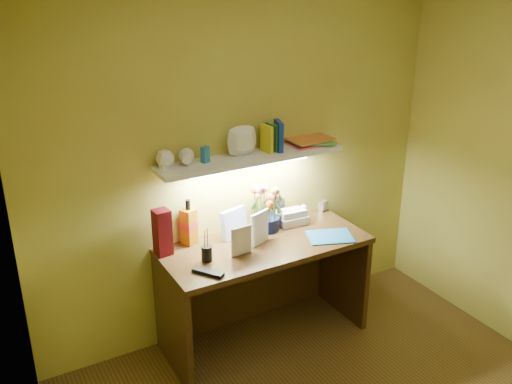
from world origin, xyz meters
TOP-DOWN VIEW (x-y plane):
  - desk at (0.00, 1.20)m, footprint 1.40×0.60m
  - flower_bouquet at (0.12, 1.38)m, footprint 0.26×0.26m
  - telephone at (0.32, 1.38)m, footprint 0.22×0.17m
  - desk_clock at (0.65, 1.45)m, footprint 0.09×0.07m
  - whisky_bottle at (-0.44, 1.45)m, footprint 0.11×0.11m
  - whisky_box at (-0.64, 1.39)m, footprint 0.11×0.11m
  - pen_cup at (-0.44, 1.18)m, footprint 0.07×0.07m
  - art_card at (-0.13, 1.39)m, footprint 0.20×0.09m
  - tv_remote at (-0.50, 1.02)m, footprint 0.16×0.20m
  - blue_folder at (0.43, 1.06)m, footprint 0.36×0.32m
  - desk_book_a at (-0.28, 1.14)m, footprint 0.15×0.02m
  - desk_book_b at (-0.11, 1.18)m, footprint 0.17×0.07m
  - wall_shelf at (0.01, 1.38)m, footprint 1.32×0.29m

SIDE VIEW (x-z plane):
  - desk at x=0.00m, z-range 0.00..0.75m
  - blue_folder at x=0.43m, z-range 0.75..0.76m
  - tv_remote at x=-0.50m, z-range 0.75..0.77m
  - desk_clock at x=0.65m, z-range 0.75..0.83m
  - telephone at x=0.32m, z-range 0.75..0.87m
  - pen_cup at x=-0.44m, z-range 0.75..0.92m
  - desk_book_a at x=-0.28m, z-range 0.75..0.95m
  - art_card at x=-0.13m, z-range 0.75..0.95m
  - desk_book_b at x=-0.11m, z-range 0.75..0.98m
  - whisky_box at x=-0.64m, z-range 0.75..1.06m
  - whisky_bottle at x=-0.44m, z-range 0.75..1.06m
  - flower_bouquet at x=0.12m, z-range 0.75..1.09m
  - wall_shelf at x=0.01m, z-range 1.22..1.45m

